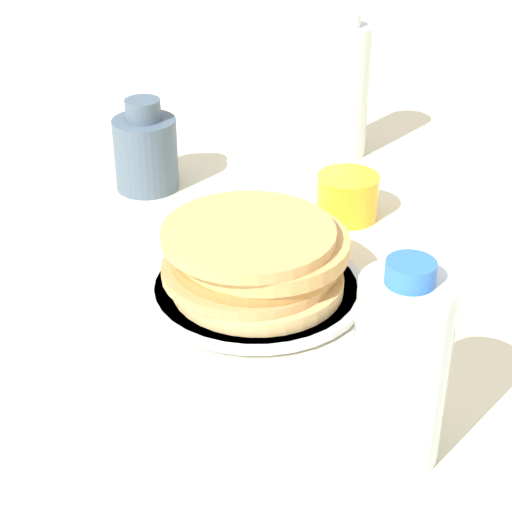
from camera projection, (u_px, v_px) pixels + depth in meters
ground_plane at (252, 284)px, 0.94m from camera, size 4.00×4.00×0.00m
plate at (256, 288)px, 0.92m from camera, size 0.24×0.24×0.01m
pancake_stack at (256, 257)px, 0.90m from camera, size 0.20×0.19×0.07m
juice_glass at (348, 196)px, 1.07m from camera, size 0.08×0.08×0.06m
cream_jug at (146, 151)px, 1.13m from camera, size 0.08×0.08×0.12m
water_bottle_near at (400, 369)px, 0.67m from camera, size 0.08×0.08×0.18m
water_bottle_mid at (344, 90)px, 1.21m from camera, size 0.07×0.07×0.20m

